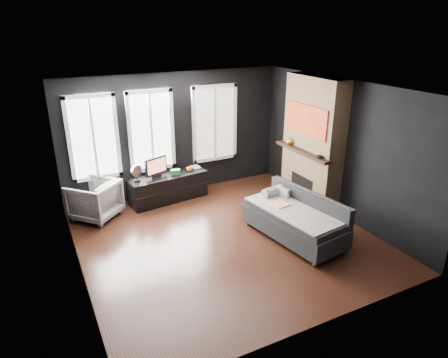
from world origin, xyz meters
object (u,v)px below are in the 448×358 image
sofa (294,217)px  mug (189,169)px  armchair (94,198)px  monitor (156,166)px  book (192,163)px  mantel_vase (290,141)px  media_console (168,187)px

sofa → mug: sofa is taller
armchair → mug: 2.11m
armchair → monitor: (1.35, 0.15, 0.41)m
mug → monitor: bearing=179.7°
book → mantel_vase: size_ratio=1.43×
media_console → mug: size_ratio=14.32×
sofa → mug: (-0.95, 2.60, 0.23)m
armchair → media_console: (1.59, 0.15, -0.13)m
media_console → sofa: bearing=-67.8°
armchair → book: bearing=145.4°
media_console → mantel_vase: 2.82m
monitor → armchair: bearing=165.4°
sofa → media_console: 2.98m
mug → mantel_vase: size_ratio=0.70×
sofa → mug: bearing=101.8°
monitor → mug: 0.77m
book → monitor: bearing=-169.2°
armchair → media_console: bearing=142.5°
book → mantel_vase: bearing=-34.7°
media_console → mug: (0.51, -0.00, 0.35)m
sofa → mug: size_ratio=16.22×
mantel_vase → monitor: bearing=158.3°
mantel_vase → armchair: bearing=167.3°
monitor → book: (0.89, 0.17, -0.13)m
sofa → mantel_vase: mantel_vase is taller
media_console → mantel_vase: mantel_vase is taller
media_console → book: size_ratio=6.98×
monitor → mantel_vase: mantel_vase is taller
mug → book: book is taller
media_console → mug: bearing=-7.3°
armchair → monitor: size_ratio=1.53×
monitor → book: 0.91m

